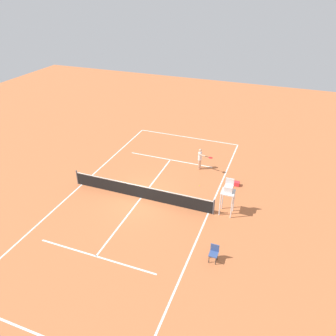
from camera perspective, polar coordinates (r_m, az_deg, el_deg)
ground_plane at (r=21.63m, az=-4.75°, el=-5.24°), size 60.00×60.00×0.00m
court_lines at (r=21.63m, az=-4.75°, el=-5.24°), size 9.26×20.47×0.01m
tennis_net at (r=21.34m, az=-4.81°, el=-4.16°), size 9.86×0.10×1.07m
player_serving at (r=24.35m, az=5.73°, el=1.87°), size 1.22×0.81×1.69m
tennis_ball at (r=22.80m, az=5.55°, el=-3.11°), size 0.07×0.07×0.07m
umpire_chair at (r=19.66m, az=10.54°, el=-4.06°), size 0.80×0.80×2.41m
courtside_chair_near at (r=17.15m, az=8.07°, el=-14.47°), size 0.44×0.46×0.95m
equipment_bag at (r=23.22m, az=11.52°, el=-2.63°), size 0.76×0.32×0.30m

